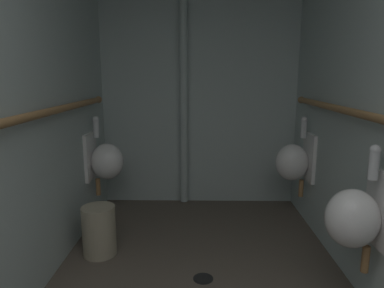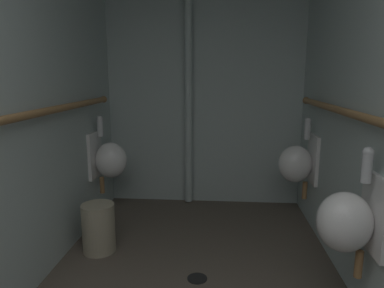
{
  "view_description": "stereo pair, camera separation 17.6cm",
  "coord_description": "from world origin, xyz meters",
  "px_view_note": "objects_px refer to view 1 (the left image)",
  "views": [
    {
      "loc": [
        -0.01,
        0.02,
        1.39
      ],
      "look_at": [
        -0.06,
        2.83,
        0.82
      ],
      "focal_mm": 32.37,
      "sensor_mm": 36.0,
      "label": 1
    },
    {
      "loc": [
        0.16,
        0.02,
        1.39
      ],
      "look_at": [
        -0.06,
        2.83,
        0.82
      ],
      "focal_mm": 32.37,
      "sensor_mm": 36.0,
      "label": 2
    }
  ],
  "objects_px": {
    "standpipe_back_wall": "(184,83)",
    "urinal_right_far": "(294,161)",
    "urinal_left_mid": "(105,160)",
    "floor_drain": "(203,278)",
    "waste_bin": "(99,231)",
    "urinal_right_mid": "(356,216)"
  },
  "relations": [
    {
      "from": "urinal_left_mid",
      "to": "waste_bin",
      "type": "distance_m",
      "value": 0.76
    },
    {
      "from": "urinal_left_mid",
      "to": "floor_drain",
      "type": "bearing_deg",
      "value": -46.59
    },
    {
      "from": "urinal_right_far",
      "to": "standpipe_back_wall",
      "type": "distance_m",
      "value": 1.34
    },
    {
      "from": "floor_drain",
      "to": "waste_bin",
      "type": "xyz_separation_m",
      "value": [
        -0.81,
        0.33,
        0.19
      ]
    },
    {
      "from": "urinal_right_far",
      "to": "standpipe_back_wall",
      "type": "height_order",
      "value": "standpipe_back_wall"
    },
    {
      "from": "urinal_left_mid",
      "to": "floor_drain",
      "type": "distance_m",
      "value": 1.45
    },
    {
      "from": "urinal_right_mid",
      "to": "standpipe_back_wall",
      "type": "xyz_separation_m",
      "value": [
        -1.04,
        1.76,
        0.7
      ]
    },
    {
      "from": "urinal_right_far",
      "to": "waste_bin",
      "type": "bearing_deg",
      "value": -159.36
    },
    {
      "from": "urinal_right_mid",
      "to": "waste_bin",
      "type": "xyz_separation_m",
      "value": [
        -1.66,
        0.65,
        -0.41
      ]
    },
    {
      "from": "floor_drain",
      "to": "waste_bin",
      "type": "relative_size",
      "value": 0.36
    },
    {
      "from": "urinal_right_mid",
      "to": "urinal_right_far",
      "type": "height_order",
      "value": "same"
    },
    {
      "from": "urinal_left_mid",
      "to": "urinal_right_far",
      "type": "distance_m",
      "value": 1.76
    },
    {
      "from": "standpipe_back_wall",
      "to": "floor_drain",
      "type": "xyz_separation_m",
      "value": [
        0.19,
        -1.44,
        -1.3
      ]
    },
    {
      "from": "floor_drain",
      "to": "urinal_right_far",
      "type": "bearing_deg",
      "value": 48.2
    },
    {
      "from": "urinal_right_mid",
      "to": "standpipe_back_wall",
      "type": "distance_m",
      "value": 2.16
    },
    {
      "from": "standpipe_back_wall",
      "to": "floor_drain",
      "type": "relative_size",
      "value": 18.22
    },
    {
      "from": "urinal_right_mid",
      "to": "urinal_right_far",
      "type": "bearing_deg",
      "value": 90.0
    },
    {
      "from": "urinal_right_mid",
      "to": "waste_bin",
      "type": "relative_size",
      "value": 1.93
    },
    {
      "from": "waste_bin",
      "to": "urinal_left_mid",
      "type": "bearing_deg",
      "value": 99.18
    },
    {
      "from": "urinal_left_mid",
      "to": "waste_bin",
      "type": "height_order",
      "value": "urinal_left_mid"
    },
    {
      "from": "standpipe_back_wall",
      "to": "urinal_right_far",
      "type": "bearing_deg",
      "value": -24.99
    },
    {
      "from": "urinal_right_mid",
      "to": "standpipe_back_wall",
      "type": "relative_size",
      "value": 0.3
    }
  ]
}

